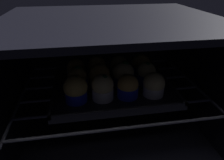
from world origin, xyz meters
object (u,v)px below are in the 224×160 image
Objects in this scene: muffin_row0_col1 at (103,87)px; muffin_row1_col1 at (100,76)px; muffin_row0_col2 at (128,87)px; muffin_row2_col1 at (97,67)px; muffin_row2_col0 at (76,70)px; muffin_row2_col3 at (141,65)px; baking_tray at (112,87)px; muffin_row1_col2 at (123,74)px; muffin_row2_col2 at (119,66)px; muffin_row1_col0 at (78,79)px; muffin_row1_col3 at (146,73)px; muffin_row0_col0 at (76,90)px; muffin_row0_col3 at (154,85)px.

muffin_row0_col1 is 6.93cm from muffin_row1_col1.
muffin_row2_col1 is at bearing 116.45° from muffin_row0_col2.
muffin_row0_col1 is 15.34cm from muffin_row2_col0.
muffin_row0_col2 is 9.90cm from muffin_row1_col1.
muffin_row1_col1 is 1.03× the size of muffin_row2_col3.
muffin_row1_col2 is at bearing -3.27° from baking_tray.
muffin_row0_col1 is at bearing -89.46° from muffin_row1_col1.
muffin_row2_col3 reaches higher than muffin_row2_col2.
muffin_row1_col1 is (6.52, -0.07, 0.17)cm from muffin_row1_col0.
muffin_row0_col2 is 0.94× the size of muffin_row1_col0.
muffin_row2_col2 reaches higher than baking_tray.
muffin_row0_col2 is at bearing -64.51° from baking_tray.
muffin_row1_col3 reaches higher than muffin_row2_col2.
muffin_row0_col2 is at bearing -0.91° from muffin_row0_col1.
muffin_row2_col1 is (-7.32, 7.65, -0.37)cm from muffin_row1_col2.
muffin_row1_col0 is 1.07× the size of muffin_row2_col0.
muffin_row1_col0 reaches higher than baking_tray.
muffin_row0_col0 reaches higher than muffin_row0_col1.
muffin_row0_col3 is at bearing -43.52° from muffin_row1_col2.
muffin_row1_col1 is 0.90× the size of muffin_row1_col2.
baking_tray is 5.34cm from muffin_row1_col1.
muffin_row0_col2 is at bearing 178.46° from muffin_row0_col3.
muffin_row1_col1 is at bearing 134.69° from muffin_row0_col2.
muffin_row0_col2 and muffin_row2_col0 have the same top height.
muffin_row1_col1 reaches higher than baking_tray.
muffin_row0_col0 is at bearing -135.62° from muffin_row2_col2.
muffin_row0_col3 is at bearing -19.29° from muffin_row1_col0.
muffin_row1_col3 is (14.33, 6.64, -0.15)cm from muffin_row0_col1.
muffin_row1_col3 is at bearing -92.05° from muffin_row2_col3.
muffin_row1_col0 reaches higher than muffin_row0_col3.
muffin_row1_col1 is at bearing 176.70° from muffin_row1_col2.
muffin_row2_col1 is at bearing 152.66° from muffin_row1_col3.
baking_tray is 13.43cm from muffin_row2_col3.
muffin_row0_col1 is 1.05× the size of muffin_row2_col3.
muffin_row2_col3 reaches higher than muffin_row2_col0.
muffin_row0_col0 is 1.12× the size of muffin_row2_col2.
muffin_row0_col1 is 9.64cm from muffin_row1_col2.
muffin_row0_col0 is at bearing -135.76° from muffin_row1_col1.
muffin_row2_col2 is (-7.07, 7.49, -0.32)cm from muffin_row1_col3.
muffin_row0_col0 is 1.04× the size of muffin_row1_col0.
muffin_row0_col1 is 1.02× the size of muffin_row1_col3.
muffin_row1_col2 is at bearing 88.12° from muffin_row0_col2.
muffin_row1_col3 is at bearing 42.23° from muffin_row0_col2.
baking_tray is at bearing -148.00° from muffin_row2_col3.
muffin_row0_col0 is 22.51cm from muffin_row1_col3.
muffin_row2_col1 is 7.48cm from muffin_row2_col2.
baking_tray is 8.97cm from muffin_row2_col2.
muffin_row1_col1 is 14.40cm from muffin_row1_col3.
baking_tray is at bearing -3.32° from muffin_row1_col1.
muffin_row2_col2 is at bearing 27.27° from muffin_row1_col0.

